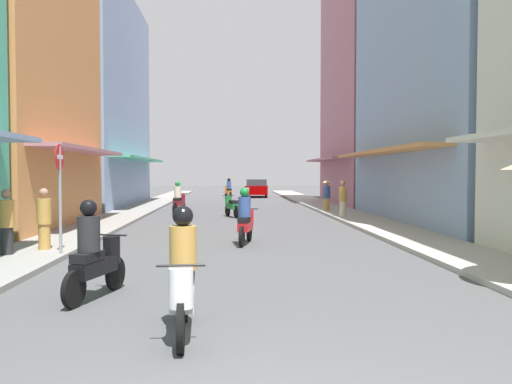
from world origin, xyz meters
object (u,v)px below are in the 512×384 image
Objects in this scene: street_sign_no_entry at (60,185)px; motorbike_black at (95,254)px; parked_car at (257,188)px; motorbike_red at (246,219)px; motorbike_maroon at (179,199)px; pedestrian_midway at (6,225)px; pedestrian_far at (343,200)px; motorbike_green at (231,206)px; motorbike_silver at (245,194)px; motorbike_white at (183,278)px; pedestrian_foreground at (44,221)px; motorbike_orange at (228,189)px; pedestrian_crossing at (327,194)px.

motorbike_black is at bearing -65.76° from street_sign_no_entry.
parked_car is (4.41, 34.24, 0.04)m from motorbike_black.
motorbike_red and motorbike_maroon have the same top height.
pedestrian_midway is at bearing -103.65° from parked_car.
pedestrian_midway is at bearing 127.42° from motorbike_black.
motorbike_green is at bearing 163.62° from pedestrian_far.
pedestrian_midway is 1.50m from street_sign_no_entry.
street_sign_no_entry is (-4.00, -11.13, 1.21)m from motorbike_green.
motorbike_silver is at bearing 85.49° from motorbike_green.
pedestrian_foreground reaches higher than motorbike_white.
motorbike_orange reaches higher than parked_car.
motorbike_maroon is 7.31m from pedestrian_crossing.
pedestrian_foreground is (-2.38, 4.64, 0.10)m from motorbike_black.
pedestrian_midway is at bearing -135.35° from pedestrian_far.
motorbike_maroon is 8.20m from pedestrian_far.
pedestrian_foreground is (-3.93, 6.56, 0.10)m from motorbike_white.
motorbike_green is 13.40m from motorbike_silver.
motorbike_black is 1.09× the size of pedestrian_foreground.
pedestrian_foreground is at bearing -102.92° from parked_car.
motorbike_white is 16.51m from pedestrian_far.
motorbike_black is at bearing -112.57° from motorbike_red.
pedestrian_far is at bearing 63.05° from motorbike_black.
motorbike_black is 4.44m from street_sign_no_entry.
street_sign_no_entry reaches higher than parked_car.
motorbike_red is at bearing 22.64° from pedestrian_midway.
motorbike_silver is 15.20m from pedestrian_far.
pedestrian_foreground is 0.61× the size of street_sign_no_entry.
motorbike_white is at bearing -109.12° from pedestrian_far.
pedestrian_foreground reaches higher than motorbike_black.
pedestrian_foreground is at bearing 131.12° from street_sign_no_entry.
street_sign_no_entry reaches higher than motorbike_green.
pedestrian_crossing is at bearing 68.61° from motorbike_red.
motorbike_orange is (2.08, 31.67, 0.00)m from motorbike_black.
motorbike_maroon is 1.02× the size of motorbike_green.
pedestrian_foreground reaches higher than motorbike_orange.
motorbike_red is at bearing 27.38° from street_sign_no_entry.
motorbike_orange is at bearing 105.16° from pedestrian_far.
motorbike_maroon is at bearing 79.02° from pedestrian_midway.
street_sign_no_entry reaches higher than pedestrian_midway.
motorbike_white is (-0.53, -33.60, 0.00)m from motorbike_orange.
pedestrian_foreground reaches higher than motorbike_green.
motorbike_green is 0.41× the size of parked_car.
street_sign_no_entry is (-5.05, -24.49, 1.21)m from motorbike_silver.
motorbike_maroon is 13.62m from street_sign_no_entry.
motorbike_maroon is 0.42× the size of parked_car.
pedestrian_far is at bearing 70.88° from motorbike_white.
motorbike_red is 25.49m from motorbike_orange.
pedestrian_far is 3.74m from pedestrian_crossing.
pedestrian_midway reaches higher than motorbike_black.
motorbike_white is at bearing -84.46° from motorbike_maroon.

